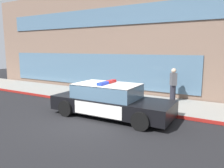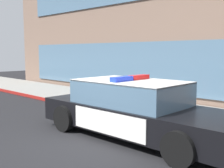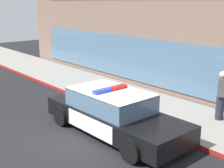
# 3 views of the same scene
# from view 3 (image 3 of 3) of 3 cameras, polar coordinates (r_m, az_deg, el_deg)

# --- Properties ---
(ground) EXTENTS (48.00, 48.00, 0.00)m
(ground) POSITION_cam_3_polar(r_m,az_deg,el_deg) (10.07, -6.02, -9.31)
(ground) COLOR black
(sidewalk) EXTENTS (48.00, 3.09, 0.15)m
(sidewalk) POSITION_cam_3_polar(r_m,az_deg,el_deg) (12.29, 8.21, -4.45)
(sidewalk) COLOR gray
(sidewalk) RESTS_ON ground
(curb_red_paint) EXTENTS (28.80, 0.04, 0.14)m
(curb_red_paint) POSITION_cam_3_polar(r_m,az_deg,el_deg) (11.23, 2.83, -6.19)
(curb_red_paint) COLOR maroon
(curb_red_paint) RESTS_ON ground
(police_cruiser) EXTENTS (5.16, 2.15, 1.49)m
(police_cruiser) POSITION_cam_3_polar(r_m,az_deg,el_deg) (9.94, 0.24, -5.31)
(police_cruiser) COLOR black
(police_cruiser) RESTS_ON ground
(fire_hydrant) EXTENTS (0.34, 0.39, 0.73)m
(fire_hydrant) POSITION_cam_3_polar(r_m,az_deg,el_deg) (12.08, 1.49, -2.50)
(fire_hydrant) COLOR red
(fire_hydrant) RESTS_ON sidewalk
(pedestrian_on_sidewalk) EXTENTS (0.43, 0.48, 1.71)m
(pedestrian_on_sidewalk) POSITION_cam_3_polar(r_m,az_deg,el_deg) (11.24, 19.35, -1.99)
(pedestrian_on_sidewalk) COLOR #23232D
(pedestrian_on_sidewalk) RESTS_ON sidewalk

